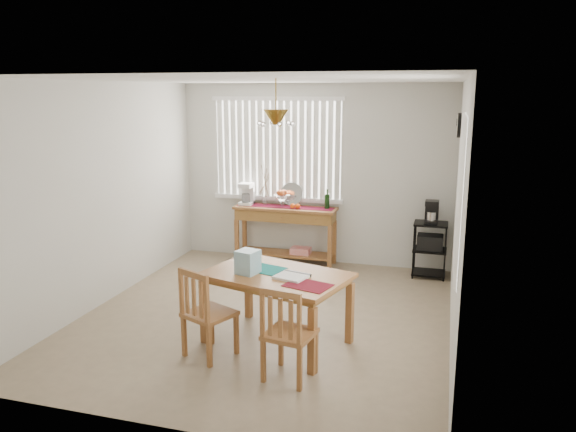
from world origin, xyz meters
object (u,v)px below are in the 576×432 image
(cart_items, at_px, (432,212))
(dining_table, at_px, (277,281))
(sideboard, at_px, (286,221))
(chair_right, at_px, (288,334))
(chair_left, at_px, (206,314))
(wire_cart, at_px, (430,244))

(cart_items, height_order, dining_table, cart_items)
(sideboard, xyz_separation_m, chair_right, (0.99, -3.31, -0.20))
(dining_table, xyz_separation_m, chair_left, (-0.55, -0.48, -0.21))
(sideboard, height_order, wire_cart, sideboard)
(chair_right, bearing_deg, dining_table, 114.43)
(wire_cart, distance_m, chair_right, 3.41)
(dining_table, bearing_deg, wire_cart, 61.52)
(sideboard, relative_size, cart_items, 4.80)
(chair_left, bearing_deg, cart_items, 57.58)
(chair_right, bearing_deg, sideboard, 106.57)
(chair_left, bearing_deg, sideboard, 92.30)
(sideboard, xyz_separation_m, dining_table, (0.67, -2.62, 0.02))
(chair_left, relative_size, chair_right, 1.02)
(sideboard, distance_m, chair_right, 3.46)
(sideboard, relative_size, wire_cart, 1.98)
(wire_cart, height_order, dining_table, wire_cart)
(cart_items, xyz_separation_m, dining_table, (-1.38, -2.56, -0.25))
(wire_cart, height_order, chair_right, chair_right)
(sideboard, bearing_deg, dining_table, -75.64)
(cart_items, bearing_deg, sideboard, 178.29)
(sideboard, bearing_deg, chair_right, -73.43)
(cart_items, bearing_deg, wire_cart, -90.00)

